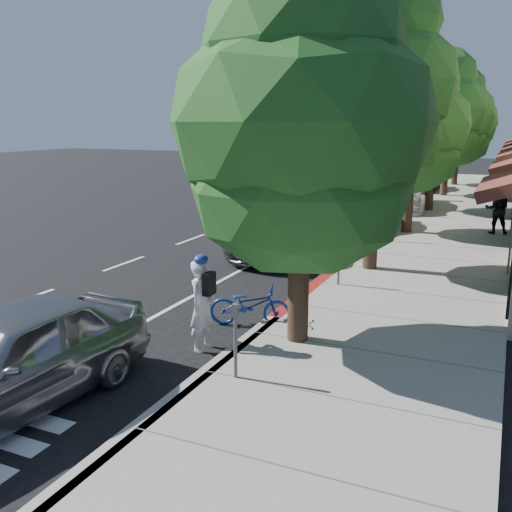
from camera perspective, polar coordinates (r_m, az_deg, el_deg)
The scene contains 18 objects.
ground at distance 13.28m, azimuth 3.48°, elevation -5.38°, with size 120.00×120.00×0.00m, color black.
sidewalk at distance 20.32m, azimuth 17.69°, elevation 0.85°, with size 4.60×56.00×0.15m, color gray.
curb at distance 20.69m, azimuth 11.37°, elevation 1.44°, with size 0.30×56.00×0.15m, color #9E998E.
curb_red_segment at distance 14.15m, azimuth 4.92°, elevation -3.89°, with size 0.32×4.00×0.15m, color maroon.
street_tree_0 at distance 10.38m, azimuth 4.55°, elevation 12.69°, with size 4.78×4.78×6.92m.
street_tree_1 at distance 16.18m, azimuth 12.11°, elevation 16.15°, with size 4.26×4.26×8.06m.
street_tree_2 at distance 22.05m, azimuth 15.39°, elevation 12.35°, with size 4.21×4.21×6.61m.
street_tree_3 at distance 28.00m, azimuth 17.49°, elevation 13.65°, with size 4.66×4.66×7.59m.
street_tree_4 at distance 33.95m, azimuth 18.75°, elevation 13.03°, with size 4.96×4.96×7.38m.
street_tree_5 at distance 39.93m, azimuth 19.61°, elevation 12.32°, with size 4.96×4.96×6.83m.
cyclist at distance 10.81m, azimuth -5.40°, elevation -4.96°, with size 0.64×0.42×1.75m, color silver.
bicycle at distance 12.12m, azimuth -0.60°, elevation -4.93°, with size 0.60×1.73×0.91m, color navy.
silver_suv at distance 18.80m, azimuth 3.26°, elevation 2.92°, with size 2.84×6.15×1.71m, color #B7B6BC.
dark_sedan at distance 22.81m, azimuth 9.83°, elevation 4.49°, with size 1.72×4.93×1.63m, color black.
white_pickup at distance 28.84m, azimuth 14.28°, elevation 6.30°, with size 2.55×6.28×1.82m, color white.
dark_suv_far at distance 36.53m, azimuth 16.48°, elevation 7.35°, with size 1.80×4.48×1.52m, color black.
near_car_a at distance 9.38m, azimuth -23.55°, elevation -9.40°, with size 1.92×4.77×1.62m, color #9F9FA3.
pedestrian at distance 23.01m, azimuth 22.98°, elevation 4.33°, with size 0.89×0.69×1.82m, color black.
Camera 1 is at (4.41, -11.77, 4.27)m, focal length 40.00 mm.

